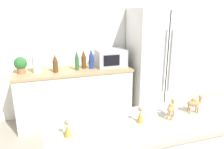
{
  "coord_description": "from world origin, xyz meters",
  "views": [
    {
      "loc": [
        -0.8,
        -0.99,
        1.83
      ],
      "look_at": [
        -0.05,
        1.39,
        1.07
      ],
      "focal_mm": 35.0,
      "sensor_mm": 36.0,
      "label": 1
    }
  ],
  "objects_px": {
    "potted_plant": "(21,64)",
    "refrigerator": "(157,62)",
    "microwave": "(111,58)",
    "camel_figurine_second": "(171,108)",
    "back_bottle_1": "(55,64)",
    "back_bottle_2": "(91,59)",
    "paper_towel_roll": "(37,64)",
    "camel_figurine": "(194,103)",
    "back_bottle_0": "(84,59)",
    "back_bottle_3": "(77,61)",
    "wise_man_figurine_crimson": "(140,116)",
    "wise_man_figurine_purple": "(67,129)"
  },
  "relations": [
    {
      "from": "back_bottle_2",
      "to": "paper_towel_roll",
      "type": "bearing_deg",
      "value": 179.64
    },
    {
      "from": "back_bottle_3",
      "to": "wise_man_figurine_purple",
      "type": "distance_m",
      "value": 2.0
    },
    {
      "from": "paper_towel_roll",
      "to": "back_bottle_2",
      "type": "height_order",
      "value": "back_bottle_2"
    },
    {
      "from": "camel_figurine",
      "to": "paper_towel_roll",
      "type": "bearing_deg",
      "value": 123.61
    },
    {
      "from": "back_bottle_1",
      "to": "back_bottle_2",
      "type": "bearing_deg",
      "value": 4.32
    },
    {
      "from": "back_bottle_1",
      "to": "wise_man_figurine_crimson",
      "type": "xyz_separation_m",
      "value": [
        0.52,
        -1.91,
        0.0
      ]
    },
    {
      "from": "refrigerator",
      "to": "potted_plant",
      "type": "relative_size",
      "value": 7.42
    },
    {
      "from": "paper_towel_roll",
      "to": "back_bottle_2",
      "type": "xyz_separation_m",
      "value": [
        0.83,
        -0.01,
        0.02
      ]
    },
    {
      "from": "microwave",
      "to": "back_bottle_2",
      "type": "bearing_deg",
      "value": -171.04
    },
    {
      "from": "back_bottle_0",
      "to": "back_bottle_3",
      "type": "distance_m",
      "value": 0.15
    },
    {
      "from": "back_bottle_0",
      "to": "wise_man_figurine_purple",
      "type": "bearing_deg",
      "value": -103.66
    },
    {
      "from": "back_bottle_3",
      "to": "camel_figurine_second",
      "type": "xyz_separation_m",
      "value": [
        0.46,
        -1.95,
        0.02
      ]
    },
    {
      "from": "refrigerator",
      "to": "back_bottle_1",
      "type": "relative_size",
      "value": 6.47
    },
    {
      "from": "wise_man_figurine_crimson",
      "to": "microwave",
      "type": "bearing_deg",
      "value": 79.1
    },
    {
      "from": "potted_plant",
      "to": "camel_figurine_second",
      "type": "bearing_deg",
      "value": -57.52
    },
    {
      "from": "back_bottle_0",
      "to": "camel_figurine_second",
      "type": "height_order",
      "value": "back_bottle_0"
    },
    {
      "from": "microwave",
      "to": "paper_towel_roll",
      "type": "bearing_deg",
      "value": -177.6
    },
    {
      "from": "microwave",
      "to": "camel_figurine_second",
      "type": "relative_size",
      "value": 3.17
    },
    {
      "from": "potted_plant",
      "to": "wise_man_figurine_crimson",
      "type": "relative_size",
      "value": 1.89
    },
    {
      "from": "back_bottle_2",
      "to": "camel_figurine_second",
      "type": "relative_size",
      "value": 2.13
    },
    {
      "from": "refrigerator",
      "to": "wise_man_figurine_crimson",
      "type": "xyz_separation_m",
      "value": [
        -1.21,
        -1.93,
        0.1
      ]
    },
    {
      "from": "back_bottle_1",
      "to": "back_bottle_2",
      "type": "height_order",
      "value": "back_bottle_2"
    },
    {
      "from": "refrigerator",
      "to": "back_bottle_1",
      "type": "height_order",
      "value": "refrigerator"
    },
    {
      "from": "paper_towel_roll",
      "to": "back_bottle_3",
      "type": "bearing_deg",
      "value": -2.46
    },
    {
      "from": "refrigerator",
      "to": "back_bottle_2",
      "type": "xyz_separation_m",
      "value": [
        -1.17,
        0.02,
        0.12
      ]
    },
    {
      "from": "potted_plant",
      "to": "camel_figurine",
      "type": "height_order",
      "value": "potted_plant"
    },
    {
      "from": "back_bottle_1",
      "to": "camel_figurine_second",
      "type": "xyz_separation_m",
      "value": [
        0.79,
        -1.93,
        0.03
      ]
    },
    {
      "from": "refrigerator",
      "to": "wise_man_figurine_crimson",
      "type": "bearing_deg",
      "value": -122.01
    },
    {
      "from": "paper_towel_roll",
      "to": "camel_figurine",
      "type": "relative_size",
      "value": 1.67
    },
    {
      "from": "potted_plant",
      "to": "back_bottle_0",
      "type": "relative_size",
      "value": 0.82
    },
    {
      "from": "potted_plant",
      "to": "refrigerator",
      "type": "bearing_deg",
      "value": -1.96
    },
    {
      "from": "paper_towel_roll",
      "to": "camel_figurine",
      "type": "height_order",
      "value": "paper_towel_roll"
    },
    {
      "from": "camel_figurine",
      "to": "back_bottle_1",
      "type": "bearing_deg",
      "value": 118.37
    },
    {
      "from": "potted_plant",
      "to": "microwave",
      "type": "xyz_separation_m",
      "value": [
        1.41,
        0.0,
        0.0
      ]
    },
    {
      "from": "paper_towel_roll",
      "to": "potted_plant",
      "type": "bearing_deg",
      "value": 168.44
    },
    {
      "from": "potted_plant",
      "to": "back_bottle_2",
      "type": "relative_size",
      "value": 0.77
    },
    {
      "from": "back_bottle_0",
      "to": "wise_man_figurine_crimson",
      "type": "height_order",
      "value": "back_bottle_0"
    },
    {
      "from": "back_bottle_0",
      "to": "back_bottle_2",
      "type": "xyz_separation_m",
      "value": [
        0.11,
        -0.06,
        0.01
      ]
    },
    {
      "from": "back_bottle_3",
      "to": "camel_figurine",
      "type": "relative_size",
      "value": 1.98
    },
    {
      "from": "microwave",
      "to": "wise_man_figurine_crimson",
      "type": "bearing_deg",
      "value": -100.9
    },
    {
      "from": "back_bottle_2",
      "to": "wise_man_figurine_purple",
      "type": "xyz_separation_m",
      "value": [
        -0.61,
        -1.98,
        -0.02
      ]
    },
    {
      "from": "microwave",
      "to": "camel_figurine",
      "type": "relative_size",
      "value": 3.01
    },
    {
      "from": "camel_figurine_second",
      "to": "camel_figurine",
      "type": "bearing_deg",
      "value": 5.06
    },
    {
      "from": "back_bottle_1",
      "to": "back_bottle_3",
      "type": "height_order",
      "value": "back_bottle_3"
    },
    {
      "from": "camel_figurine_second",
      "to": "wise_man_figurine_purple",
      "type": "xyz_separation_m",
      "value": [
        -0.83,
        -0.01,
        -0.04
      ]
    },
    {
      "from": "back_bottle_3",
      "to": "potted_plant",
      "type": "bearing_deg",
      "value": 175.02
    },
    {
      "from": "wise_man_figurine_crimson",
      "to": "camel_figurine",
      "type": "bearing_deg",
      "value": 1.12
    },
    {
      "from": "back_bottle_3",
      "to": "wise_man_figurine_purple",
      "type": "relative_size",
      "value": 2.58
    },
    {
      "from": "paper_towel_roll",
      "to": "microwave",
      "type": "height_order",
      "value": "microwave"
    },
    {
      "from": "potted_plant",
      "to": "wise_man_figurine_crimson",
      "type": "xyz_separation_m",
      "value": [
        1.02,
        -2.01,
        -0.0
      ]
    }
  ]
}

